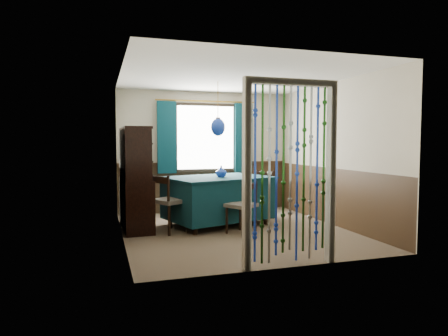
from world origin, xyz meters
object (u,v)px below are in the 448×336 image
object	(u,v)px
chair_far	(198,195)
pendant_lamp	(218,127)
chair_right	(261,193)
chair_near	(243,206)
dining_table	(218,197)
chair_left	(168,201)
sideboard	(135,193)
bowl_shelf	(140,159)
vase_table	(221,172)
vase_sideboard	(137,172)

from	to	relation	value
chair_far	pendant_lamp	size ratio (longest dim) A/B	0.88
chair_right	chair_near	bearing A→B (deg)	111.21
dining_table	chair_left	bearing A→B (deg)	-176.66
chair_near	pendant_lamp	distance (m)	1.50
chair_right	sideboard	xyz separation A→B (m)	(-2.36, -0.18, 0.11)
chair_far	chair_right	size ratio (longest dim) A/B	0.91
chair_left	pendant_lamp	world-z (taller)	pendant_lamp
dining_table	sideboard	bearing A→B (deg)	158.22
bowl_shelf	sideboard	bearing A→B (deg)	100.53
chair_near	pendant_lamp	xyz separation A→B (m)	(-0.18, 0.77, 1.27)
dining_table	sideboard	xyz separation A→B (m)	(-1.41, 0.12, 0.11)
chair_near	chair_far	world-z (taller)	chair_near
chair_far	sideboard	world-z (taller)	sideboard
pendant_lamp	vase_table	size ratio (longest dim) A/B	5.16
chair_left	pendant_lamp	size ratio (longest dim) A/B	1.01
chair_far	chair_left	distance (m)	1.26
chair_far	vase_sideboard	xyz separation A→B (m)	(-1.15, -0.23, 0.49)
chair_left	bowl_shelf	distance (m)	0.82
dining_table	vase_table	world-z (taller)	vase_table
chair_far	chair_left	xyz separation A→B (m)	(-0.73, -1.03, 0.06)
chair_near	chair_far	size ratio (longest dim) A/B	1.01
dining_table	bowl_shelf	world-z (taller)	bowl_shelf
chair_right	vase_table	size ratio (longest dim) A/B	5.01
chair_near	vase_table	distance (m)	0.87
pendant_lamp	vase_table	world-z (taller)	pendant_lamp
chair_far	vase_sideboard	size ratio (longest dim) A/B	4.84
bowl_shelf	vase_sideboard	xyz separation A→B (m)	(0.00, 0.65, -0.25)
pendant_lamp	vase_sideboard	size ratio (longest dim) A/B	5.48
dining_table	chair_far	bearing A→B (deg)	89.98
dining_table	chair_right	world-z (taller)	chair_right
chair_far	vase_table	size ratio (longest dim) A/B	4.55
dining_table	pendant_lamp	bearing A→B (deg)	-16.76
sideboard	vase_table	bearing A→B (deg)	-9.19
chair_right	sideboard	size ratio (longest dim) A/B	0.54
dining_table	vase_sideboard	xyz separation A→B (m)	(-1.35, 0.45, 0.45)
chair_near	vase_sideboard	size ratio (longest dim) A/B	4.90
chair_far	vase_sideboard	distance (m)	1.27
chair_near	chair_far	xyz separation A→B (m)	(-0.39, 1.46, -0.01)
chair_far	pendant_lamp	bearing A→B (deg)	72.15
chair_near	bowl_shelf	bearing A→B (deg)	126.93
chair_left	vase_sideboard	xyz separation A→B (m)	(-0.42, 0.80, 0.43)
pendant_lamp	vase_sideboard	world-z (taller)	pendant_lamp
chair_far	vase_sideboard	bearing A→B (deg)	-23.25
vase_sideboard	chair_far	bearing A→B (deg)	11.34
dining_table	pendant_lamp	distance (m)	1.23
chair_right	sideboard	world-z (taller)	sideboard
chair_near	sideboard	distance (m)	1.84
chair_near	chair_right	world-z (taller)	chair_right
sideboard	vase_sideboard	distance (m)	0.48
chair_near	bowl_shelf	size ratio (longest dim) A/B	4.43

